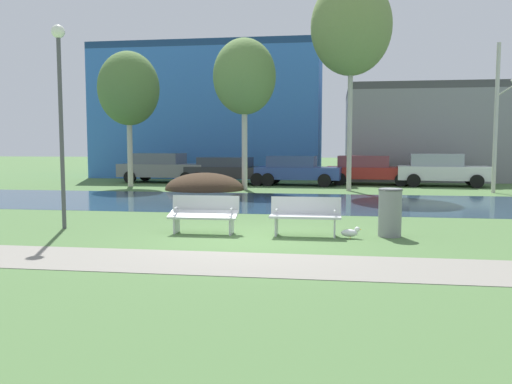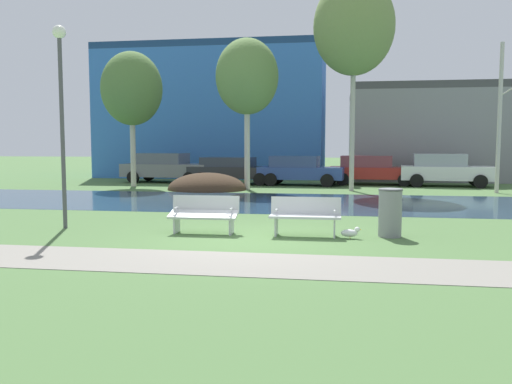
{
  "view_description": "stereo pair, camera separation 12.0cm",
  "coord_description": "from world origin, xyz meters",
  "px_view_note": "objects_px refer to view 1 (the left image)",
  "views": [
    {
      "loc": [
        1.84,
        -11.31,
        2.08
      ],
      "look_at": [
        0.02,
        0.84,
        0.97
      ],
      "focal_mm": 37.43,
      "sensor_mm": 36.0,
      "label": 1
    },
    {
      "loc": [
        1.95,
        -11.29,
        2.08
      ],
      "look_at": [
        0.02,
        0.84,
        0.97
      ],
      "focal_mm": 37.43,
      "sensor_mm": 36.0,
      "label": 2
    }
  ],
  "objects_px": {
    "seagull": "(351,232)",
    "parked_wagon_fourth_red": "(368,169)",
    "trash_bin": "(390,212)",
    "parked_sedan_second_dark": "(230,170)",
    "bench_right": "(305,215)",
    "parked_hatch_third_blue": "(297,170)",
    "streetlamp": "(60,92)",
    "bench_left": "(204,213)",
    "parked_suv_fifth_white": "(441,169)",
    "parked_van_nearest_grey": "(163,167)"
  },
  "relations": [
    {
      "from": "parked_sedan_second_dark",
      "to": "seagull",
      "type": "bearing_deg",
      "value": -69.52
    },
    {
      "from": "bench_left",
      "to": "streetlamp",
      "type": "distance_m",
      "value": 4.59
    },
    {
      "from": "seagull",
      "to": "streetlamp",
      "type": "height_order",
      "value": "streetlamp"
    },
    {
      "from": "bench_right",
      "to": "parked_suv_fifth_white",
      "type": "distance_m",
      "value": 16.3
    },
    {
      "from": "bench_left",
      "to": "trash_bin",
      "type": "height_order",
      "value": "trash_bin"
    },
    {
      "from": "bench_right",
      "to": "parked_hatch_third_blue",
      "type": "bearing_deg",
      "value": 94.92
    },
    {
      "from": "bench_left",
      "to": "streetlamp",
      "type": "relative_size",
      "value": 0.33
    },
    {
      "from": "seagull",
      "to": "parked_sedan_second_dark",
      "type": "height_order",
      "value": "parked_sedan_second_dark"
    },
    {
      "from": "seagull",
      "to": "parked_wagon_fourth_red",
      "type": "bearing_deg",
      "value": 85.27
    },
    {
      "from": "trash_bin",
      "to": "parked_sedan_second_dark",
      "type": "xyz_separation_m",
      "value": [
        -6.64,
        15.03,
        0.18
      ]
    },
    {
      "from": "seagull",
      "to": "streetlamp",
      "type": "bearing_deg",
      "value": 176.93
    },
    {
      "from": "bench_left",
      "to": "parked_van_nearest_grey",
      "type": "distance_m",
      "value": 16.86
    },
    {
      "from": "bench_right",
      "to": "seagull",
      "type": "relative_size",
      "value": 3.56
    },
    {
      "from": "parked_sedan_second_dark",
      "to": "parked_suv_fifth_white",
      "type": "xyz_separation_m",
      "value": [
        10.55,
        -0.01,
        0.08
      ]
    },
    {
      "from": "bench_right",
      "to": "parked_hatch_third_blue",
      "type": "height_order",
      "value": "parked_hatch_third_blue"
    },
    {
      "from": "parked_hatch_third_blue",
      "to": "parked_suv_fifth_white",
      "type": "distance_m",
      "value": 7.08
    },
    {
      "from": "parked_van_nearest_grey",
      "to": "parked_wagon_fourth_red",
      "type": "height_order",
      "value": "parked_van_nearest_grey"
    },
    {
      "from": "parked_van_nearest_grey",
      "to": "parked_sedan_second_dark",
      "type": "distance_m",
      "value": 3.82
    },
    {
      "from": "trash_bin",
      "to": "seagull",
      "type": "xyz_separation_m",
      "value": [
        -0.88,
        -0.4,
        -0.43
      ]
    },
    {
      "from": "bench_left",
      "to": "bench_right",
      "type": "relative_size",
      "value": 1.0
    },
    {
      "from": "bench_right",
      "to": "seagull",
      "type": "distance_m",
      "value": 1.08
    },
    {
      "from": "seagull",
      "to": "parked_wagon_fourth_red",
      "type": "height_order",
      "value": "parked_wagon_fourth_red"
    },
    {
      "from": "bench_left",
      "to": "parked_suv_fifth_white",
      "type": "bearing_deg",
      "value": 61.84
    },
    {
      "from": "bench_left",
      "to": "parked_wagon_fourth_red",
      "type": "bearing_deg",
      "value": 73.44
    },
    {
      "from": "bench_left",
      "to": "parked_sedan_second_dark",
      "type": "relative_size",
      "value": 0.33
    },
    {
      "from": "parked_sedan_second_dark",
      "to": "parked_van_nearest_grey",
      "type": "bearing_deg",
      "value": 173.45
    },
    {
      "from": "parked_wagon_fourth_red",
      "to": "parked_suv_fifth_white",
      "type": "relative_size",
      "value": 1.04
    },
    {
      "from": "parked_wagon_fourth_red",
      "to": "streetlamp",
      "type": "bearing_deg",
      "value": -117.96
    },
    {
      "from": "trash_bin",
      "to": "parked_wagon_fourth_red",
      "type": "distance_m",
      "value": 15.57
    },
    {
      "from": "parked_sedan_second_dark",
      "to": "trash_bin",
      "type": "bearing_deg",
      "value": -66.17
    },
    {
      "from": "trash_bin",
      "to": "parked_sedan_second_dark",
      "type": "height_order",
      "value": "parked_sedan_second_dark"
    },
    {
      "from": "parked_van_nearest_grey",
      "to": "parked_wagon_fourth_red",
      "type": "relative_size",
      "value": 1.06
    },
    {
      "from": "bench_left",
      "to": "bench_right",
      "type": "bearing_deg",
      "value": 0.0
    },
    {
      "from": "bench_left",
      "to": "parked_hatch_third_blue",
      "type": "bearing_deg",
      "value": 85.82
    },
    {
      "from": "seagull",
      "to": "parked_hatch_third_blue",
      "type": "distance_m",
      "value": 15.2
    },
    {
      "from": "trash_bin",
      "to": "parked_wagon_fourth_red",
      "type": "bearing_deg",
      "value": 88.37
    },
    {
      "from": "bench_right",
      "to": "parked_suv_fifth_white",
      "type": "bearing_deg",
      "value": 69.17
    },
    {
      "from": "bench_left",
      "to": "parked_van_nearest_grey",
      "type": "relative_size",
      "value": 0.32
    },
    {
      "from": "parked_van_nearest_grey",
      "to": "parked_hatch_third_blue",
      "type": "relative_size",
      "value": 1.13
    },
    {
      "from": "seagull",
      "to": "parked_hatch_third_blue",
      "type": "bearing_deg",
      "value": 98.65
    },
    {
      "from": "trash_bin",
      "to": "parked_van_nearest_grey",
      "type": "height_order",
      "value": "parked_van_nearest_grey"
    },
    {
      "from": "trash_bin",
      "to": "parked_van_nearest_grey",
      "type": "relative_size",
      "value": 0.22
    },
    {
      "from": "bench_right",
      "to": "parked_sedan_second_dark",
      "type": "relative_size",
      "value": 0.33
    },
    {
      "from": "streetlamp",
      "to": "parked_van_nearest_grey",
      "type": "relative_size",
      "value": 1.0
    },
    {
      "from": "bench_right",
      "to": "seagull",
      "type": "height_order",
      "value": "bench_right"
    },
    {
      "from": "trash_bin",
      "to": "seagull",
      "type": "relative_size",
      "value": 2.41
    },
    {
      "from": "bench_right",
      "to": "streetlamp",
      "type": "xyz_separation_m",
      "value": [
        -5.95,
        0.18,
        2.85
      ]
    },
    {
      "from": "parked_wagon_fourth_red",
      "to": "parked_sedan_second_dark",
      "type": "bearing_deg",
      "value": -175.74
    },
    {
      "from": "seagull",
      "to": "parked_wagon_fourth_red",
      "type": "xyz_separation_m",
      "value": [
        1.32,
        15.96,
        0.65
      ]
    },
    {
      "from": "streetlamp",
      "to": "parked_wagon_fourth_red",
      "type": "xyz_separation_m",
      "value": [
        8.27,
        15.58,
        -2.54
      ]
    }
  ]
}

